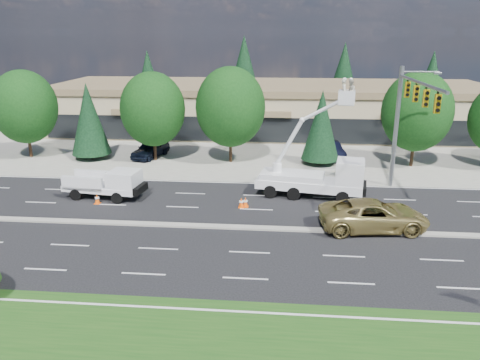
# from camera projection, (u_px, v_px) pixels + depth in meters

# --- Properties ---
(ground) EXTENTS (140.00, 140.00, 0.00)m
(ground) POSITION_uv_depth(u_px,v_px,m) (253.00, 229.00, 28.12)
(ground) COLOR black
(ground) RESTS_ON ground
(concrete_apron) EXTENTS (140.00, 22.00, 0.01)m
(concrete_apron) POSITION_uv_depth(u_px,v_px,m) (266.00, 149.00, 47.10)
(concrete_apron) COLOR gray
(concrete_apron) RESTS_ON ground
(road_median) EXTENTS (120.00, 0.55, 0.12)m
(road_median) POSITION_uv_depth(u_px,v_px,m) (253.00, 228.00, 28.10)
(road_median) COLOR gray
(road_median) RESTS_ON ground
(strip_mall) EXTENTS (50.40, 15.40, 5.50)m
(strip_mall) POSITION_uv_depth(u_px,v_px,m) (269.00, 106.00, 55.72)
(strip_mall) COLOR tan
(strip_mall) RESTS_ON ground
(tree_front_a) EXTENTS (5.85, 5.85, 8.12)m
(tree_front_a) POSITION_uv_depth(u_px,v_px,m) (24.00, 107.00, 42.81)
(tree_front_a) COLOR #332114
(tree_front_a) RESTS_ON ground
(tree_front_b) EXTENTS (3.55, 3.55, 7.00)m
(tree_front_b) POSITION_uv_depth(u_px,v_px,m) (89.00, 119.00, 42.59)
(tree_front_b) COLOR #332114
(tree_front_b) RESTS_ON ground
(tree_front_c) EXTENTS (5.79, 5.79, 8.04)m
(tree_front_c) POSITION_uv_depth(u_px,v_px,m) (153.00, 109.00, 41.79)
(tree_front_c) COLOR #332114
(tree_front_c) RESTS_ON ground
(tree_front_d) EXTENTS (6.15, 6.15, 8.53)m
(tree_front_d) POSITION_uv_depth(u_px,v_px,m) (230.00, 107.00, 41.11)
(tree_front_d) COLOR #332114
(tree_front_d) RESTS_ON ground
(tree_front_e) EXTENTS (3.33, 3.33, 6.56)m
(tree_front_e) POSITION_uv_depth(u_px,v_px,m) (321.00, 125.00, 40.87)
(tree_front_e) COLOR #332114
(tree_front_e) RESTS_ON ground
(tree_front_f) EXTENTS (5.95, 5.95, 8.25)m
(tree_front_f) POSITION_uv_depth(u_px,v_px,m) (417.00, 112.00, 39.79)
(tree_front_f) COLOR #332114
(tree_front_f) RESTS_ON ground
(tree_back_a) EXTENTS (4.50, 4.50, 8.87)m
(tree_back_a) POSITION_uv_depth(u_px,v_px,m) (148.00, 79.00, 68.10)
(tree_back_a) COLOR #332114
(tree_back_a) RESTS_ON ground
(tree_back_b) EXTENTS (5.53, 5.53, 10.91)m
(tree_back_b) POSITION_uv_depth(u_px,v_px,m) (244.00, 72.00, 66.57)
(tree_back_b) COLOR #332114
(tree_back_b) RESTS_ON ground
(tree_back_c) EXTENTS (5.08, 5.08, 10.01)m
(tree_back_c) POSITION_uv_depth(u_px,v_px,m) (343.00, 76.00, 65.52)
(tree_back_c) COLOR #332114
(tree_back_c) RESTS_ON ground
(tree_back_d) EXTENTS (4.53, 4.53, 8.93)m
(tree_back_d) POSITION_uv_depth(u_px,v_px,m) (431.00, 81.00, 64.67)
(tree_back_d) COLOR #332114
(tree_back_d) RESTS_ON ground
(signal_mast) EXTENTS (2.76, 10.16, 9.00)m
(signal_mast) POSITION_uv_depth(u_px,v_px,m) (406.00, 112.00, 32.12)
(signal_mast) COLOR gray
(signal_mast) RESTS_ON ground
(utility_pickup) EXTENTS (5.61, 2.66, 2.07)m
(utility_pickup) POSITION_uv_depth(u_px,v_px,m) (108.00, 186.00, 33.11)
(utility_pickup) COLOR white
(utility_pickup) RESTS_ON ground
(bucket_truck) EXTENTS (7.74, 3.46, 8.44)m
(bucket_truck) POSITION_uv_depth(u_px,v_px,m) (320.00, 173.00, 32.98)
(bucket_truck) COLOR white
(bucket_truck) RESTS_ON ground
(traffic_cone_a) EXTENTS (0.40, 0.40, 0.70)m
(traffic_cone_a) POSITION_uv_depth(u_px,v_px,m) (97.00, 199.00, 32.12)
(traffic_cone_a) COLOR #FF5608
(traffic_cone_a) RESTS_ON ground
(traffic_cone_b) EXTENTS (0.40, 0.40, 0.70)m
(traffic_cone_b) POSITION_uv_depth(u_px,v_px,m) (241.00, 203.00, 31.43)
(traffic_cone_b) COLOR #FF5608
(traffic_cone_b) RESTS_ON ground
(traffic_cone_c) EXTENTS (0.40, 0.40, 0.70)m
(traffic_cone_c) POSITION_uv_depth(u_px,v_px,m) (245.00, 202.00, 31.53)
(traffic_cone_c) COLOR #FF5608
(traffic_cone_c) RESTS_ON ground
(traffic_cone_d) EXTENTS (0.40, 0.40, 0.70)m
(traffic_cone_d) POSITION_uv_depth(u_px,v_px,m) (374.00, 208.00, 30.39)
(traffic_cone_d) COLOR #FF5608
(traffic_cone_d) RESTS_ON ground
(minivan) EXTENTS (6.71, 3.64, 1.79)m
(minivan) POSITION_uv_depth(u_px,v_px,m) (374.00, 215.00, 27.80)
(minivan) COLOR tan
(minivan) RESTS_ON ground
(parked_car_west) EXTENTS (3.14, 5.05, 1.60)m
(parked_car_west) POSITION_uv_depth(u_px,v_px,m) (150.00, 149.00, 43.98)
(parked_car_west) COLOR black
(parked_car_west) RESTS_ON ground
(parked_car_east) EXTENTS (2.60, 4.77, 1.49)m
(parked_car_east) POSITION_uv_depth(u_px,v_px,m) (331.00, 150.00, 43.93)
(parked_car_east) COLOR black
(parked_car_east) RESTS_ON ground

